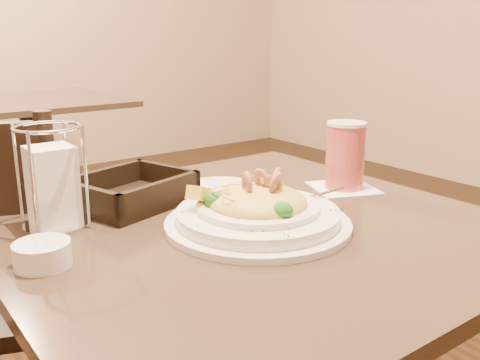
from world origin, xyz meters
TOP-DOWN VIEW (x-y plane):
  - main_table at (0.00, 0.00)m, footprint 0.90×0.90m
  - background_table at (0.24, 2.24)m, footprint 0.91×0.91m
  - pasta_bowl at (0.00, -0.03)m, footprint 0.38×0.35m
  - drink_glass at (0.32, 0.05)m, footprint 0.18×0.18m
  - bread_basket at (-0.12, 0.24)m, footprint 0.27×0.24m
  - napkin_caddy at (-0.29, 0.20)m, footprint 0.12×0.12m
  - side_plate at (0.08, 0.21)m, footprint 0.18×0.18m
  - butter_ramekin at (-0.37, 0.04)m, footprint 0.11×0.11m

SIDE VIEW (x-z plane):
  - main_table at x=0.00m, z-range 0.13..0.86m
  - background_table at x=0.24m, z-range 0.13..0.86m
  - side_plate at x=0.08m, z-range 0.73..0.74m
  - butter_ramekin at x=-0.37m, z-range 0.73..0.77m
  - bread_basket at x=-0.12m, z-range 0.72..0.78m
  - pasta_bowl at x=0.00m, z-range 0.70..0.81m
  - drink_glass at x=0.32m, z-range 0.73..0.88m
  - napkin_caddy at x=-0.29m, z-range 0.71..0.91m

